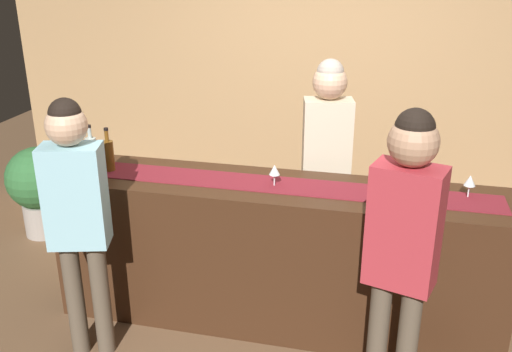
{
  "coord_description": "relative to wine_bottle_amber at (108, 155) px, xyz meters",
  "views": [
    {
      "loc": [
        0.65,
        -3.27,
        2.37
      ],
      "look_at": [
        -0.13,
        0.0,
        1.05
      ],
      "focal_mm": 39.81,
      "sensor_mm": 36.0,
      "label": 1
    }
  ],
  "objects": [
    {
      "name": "wine_bottle_green",
      "position": [
        2.01,
        0.05,
        0.0
      ],
      "size": [
        0.07,
        0.07,
        0.3
      ],
      "color": "#194723",
      "rests_on": "bar_counter"
    },
    {
      "name": "counter_runner_cloth",
      "position": [
        1.14,
        0.01,
        -0.11
      ],
      "size": [
        2.76,
        0.28,
        0.01
      ],
      "primitive_type": "cube",
      "color": "maroon",
      "rests_on": "bar_counter"
    },
    {
      "name": "bar_counter",
      "position": [
        1.14,
        0.01,
        -0.62
      ],
      "size": [
        2.91,
        0.6,
        1.0
      ],
      "primitive_type": "cube",
      "color": "#3D2314",
      "rests_on": "ground"
    },
    {
      "name": "bartender",
      "position": [
        1.39,
        0.59,
        -0.05
      ],
      "size": [
        0.37,
        0.27,
        1.71
      ],
      "rotation": [
        0.0,
        0.0,
        3.36
      ],
      "color": "#26262B",
      "rests_on": "ground"
    },
    {
      "name": "wine_glass_mid_counter",
      "position": [
        2.31,
        0.08,
        -0.01
      ],
      "size": [
        0.07,
        0.07,
        0.14
      ],
      "color": "silver",
      "rests_on": "bar_counter"
    },
    {
      "name": "back_wall",
      "position": [
        1.14,
        1.91,
        0.33
      ],
      "size": [
        6.0,
        0.12,
        2.9
      ],
      "primitive_type": "cube",
      "color": "tan",
      "rests_on": "ground"
    },
    {
      "name": "wine_bottle_amber",
      "position": [
        0.0,
        0.0,
        0.0
      ],
      "size": [
        0.07,
        0.07,
        0.3
      ],
      "color": "brown",
      "rests_on": "bar_counter"
    },
    {
      "name": "ground_plane",
      "position": [
        1.14,
        0.01,
        -1.12
      ],
      "size": [
        10.0,
        10.0,
        0.0
      ],
      "primitive_type": "plane",
      "color": "brown"
    },
    {
      "name": "wine_bottle_clear",
      "position": [
        -0.14,
        0.03,
        0.0
      ],
      "size": [
        0.07,
        0.07,
        0.3
      ],
      "color": "#B2C6C1",
      "rests_on": "bar_counter"
    },
    {
      "name": "wine_glass_near_customer",
      "position": [
        1.14,
        -0.01,
        -0.01
      ],
      "size": [
        0.07,
        0.07,
        0.14
      ],
      "color": "silver",
      "rests_on": "bar_counter"
    },
    {
      "name": "potted_plant_tall",
      "position": [
        -1.14,
        0.8,
        -0.65
      ],
      "size": [
        0.56,
        0.56,
        0.81
      ],
      "color": "#9E9389",
      "rests_on": "ground"
    },
    {
      "name": "customer_sipping",
      "position": [
        1.92,
        -0.65,
        -0.05
      ],
      "size": [
        0.38,
        0.29,
        1.72
      ],
      "rotation": [
        0.0,
        0.0,
        -0.29
      ],
      "color": "brown",
      "rests_on": "ground"
    },
    {
      "name": "customer_browsing",
      "position": [
        0.09,
        -0.6,
        -0.1
      ],
      "size": [
        0.38,
        0.28,
        1.65
      ],
      "rotation": [
        0.0,
        0.0,
        0.27
      ],
      "color": "brown",
      "rests_on": "ground"
    }
  ]
}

